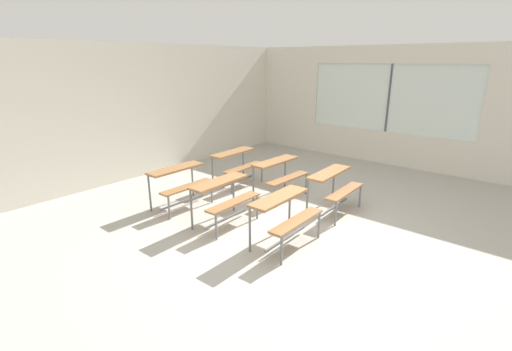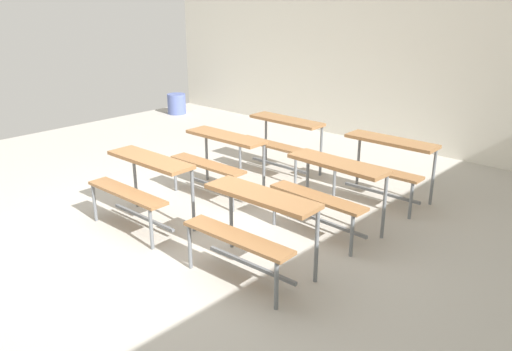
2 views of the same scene
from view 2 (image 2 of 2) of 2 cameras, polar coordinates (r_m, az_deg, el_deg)
name	(u,v)px [view 2 (image 2 of 2)]	position (r m, az deg, el deg)	size (l,w,h in m)	color
ground	(177,233)	(5.58, -8.74, -6.31)	(10.00, 9.00, 0.05)	#ADA89E
wall_back	(396,52)	(8.61, 15.22, 13.02)	(10.00, 0.12, 3.00)	silver
desk_bench_r0c0	(143,176)	(5.56, -12.40, -0.07)	(1.11, 0.61, 0.74)	olive
desk_bench_r0c1	(253,216)	(4.48, -0.31, -4.50)	(1.12, 0.63, 0.74)	olive
desk_bench_r1c0	(219,151)	(6.32, -4.05, 2.74)	(1.11, 0.61, 0.74)	olive
desk_bench_r1c1	(330,181)	(5.36, 8.20, -0.55)	(1.12, 0.63, 0.74)	olive
desk_bench_r2c0	(281,133)	(7.12, 2.80, 4.72)	(1.10, 0.59, 0.74)	olive
desk_bench_r2c1	(386,156)	(6.30, 14.11, 2.14)	(1.11, 0.61, 0.74)	olive
trash_bin	(177,104)	(10.88, -8.74, 7.82)	(0.37, 0.37, 0.41)	#51609E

